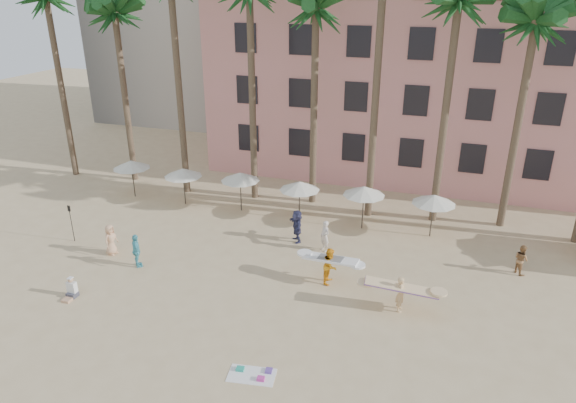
{
  "coord_description": "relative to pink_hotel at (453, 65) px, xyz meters",
  "views": [
    {
      "loc": [
        7.49,
        -15.63,
        13.68
      ],
      "look_at": [
        0.38,
        6.0,
        4.0
      ],
      "focal_mm": 32.0,
      "sensor_mm": 36.0,
      "label": 1
    }
  ],
  "objects": [
    {
      "name": "paddle",
      "position": [
        -19.46,
        -20.43,
        -6.59
      ],
      "size": [
        0.18,
        0.04,
        2.23
      ],
      "color": "black",
      "rests_on": "ground"
    },
    {
      "name": "beach_towel",
      "position": [
        -5.55,
        -27.48,
        -7.97
      ],
      "size": [
        1.93,
        1.25,
        0.14
      ],
      "color": "white",
      "rests_on": "ground"
    },
    {
      "name": "carrier_white",
      "position": [
        -4.38,
        -20.14,
        -7.01
      ],
      "size": [
        2.84,
        1.09,
        1.86
      ],
      "color": "#FCA71A",
      "rests_on": "ground"
    },
    {
      "name": "ground",
      "position": [
        -7.0,
        -26.0,
        -8.0
      ],
      "size": [
        120.0,
        120.0,
        0.0
      ],
      "primitive_type": "plane",
      "color": "#D1B789",
      "rests_on": "ground"
    },
    {
      "name": "seated_man",
      "position": [
        -15.66,
        -25.26,
        -7.65
      ],
      "size": [
        0.45,
        0.78,
        1.02
      ],
      "color": "#3F3F4C",
      "rests_on": "ground"
    },
    {
      "name": "carrier_yellow",
      "position": [
        -0.8,
        -21.48,
        -7.02
      ],
      "size": [
        3.29,
        1.02,
        1.71
      ],
      "color": "#D8AF79",
      "rests_on": "ground"
    },
    {
      "name": "umbrella_row",
      "position": [
        -10.0,
        -13.5,
        -5.67
      ],
      "size": [
        22.5,
        2.7,
        2.73
      ],
      "color": "#332B23",
      "rests_on": "ground"
    },
    {
      "name": "beachgoers",
      "position": [
        -8.09,
        -18.22,
        -7.09
      ],
      "size": [
        21.84,
        6.83,
        1.93
      ],
      "color": "#323357",
      "rests_on": "ground"
    },
    {
      "name": "pink_hotel",
      "position": [
        0.0,
        0.0,
        0.0
      ],
      "size": [
        35.0,
        14.0,
        16.0
      ],
      "primitive_type": "cube",
      "color": "pink",
      "rests_on": "ground"
    }
  ]
}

